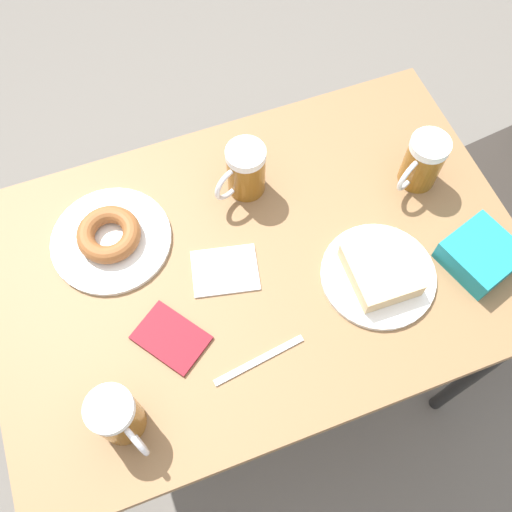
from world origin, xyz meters
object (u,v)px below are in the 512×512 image
object	(u,v)px
beer_mug_center	(118,417)
napkin_folded	(224,268)
beer_mug_right	(422,162)
passport_near_edge	(171,338)
fork	(259,360)
plate_with_donut	(110,237)
beer_mug_left	(245,171)
blue_pouch	(480,255)
plate_with_cake	(379,272)

from	to	relation	value
beer_mug_center	napkin_folded	size ratio (longest dim) A/B	0.84
beer_mug_right	passport_near_edge	world-z (taller)	beer_mug_right
napkin_folded	fork	size ratio (longest dim) A/B	0.81
plate_with_donut	beer_mug_left	world-z (taller)	beer_mug_left
beer_mug_center	passport_near_edge	xyz separation A→B (m)	(-0.12, 0.12, -0.06)
fork	blue_pouch	bearing A→B (deg)	94.72
plate_with_donut	beer_mug_center	world-z (taller)	beer_mug_center
beer_mug_right	passport_near_edge	bearing A→B (deg)	-75.04
plate_with_cake	fork	xyz separation A→B (m)	(0.07, -0.27, -0.02)
plate_with_cake	fork	size ratio (longest dim) A/B	1.24
passport_near_edge	blue_pouch	bearing A→B (deg)	84.63
napkin_folded	plate_with_donut	bearing A→B (deg)	-125.64
fork	beer_mug_center	bearing A→B (deg)	-84.70
plate_with_donut	napkin_folded	distance (m)	0.23
passport_near_edge	plate_with_cake	bearing A→B (deg)	87.18
napkin_folded	blue_pouch	xyz separation A→B (m)	(0.15, 0.46, 0.02)
plate_with_donut	napkin_folded	xyz separation A→B (m)	(0.13, 0.19, -0.01)
beer_mug_right	napkin_folded	world-z (taller)	beer_mug_right
beer_mug_right	beer_mug_left	bearing A→B (deg)	-107.11
blue_pouch	plate_with_donut	bearing A→B (deg)	-113.96
beer_mug_right	plate_with_donut	bearing A→B (deg)	-97.18
plate_with_cake	beer_mug_right	xyz separation A→B (m)	(-0.17, 0.17, 0.04)
beer_mug_right	fork	size ratio (longest dim) A/B	0.68
beer_mug_left	napkin_folded	distance (m)	0.20
plate_with_donut	beer_mug_left	size ratio (longest dim) A/B	1.95
blue_pouch	beer_mug_left	bearing A→B (deg)	-131.04
beer_mug_left	beer_mug_right	bearing A→B (deg)	72.89
napkin_folded	passport_near_edge	bearing A→B (deg)	-54.12
beer_mug_right	napkin_folded	bearing A→B (deg)	-82.79
plate_with_cake	beer_mug_center	size ratio (longest dim) A/B	1.82
beer_mug_center	plate_with_cake	bearing A→B (deg)	100.62
plate_with_cake	plate_with_donut	distance (m)	0.52
plate_with_cake	blue_pouch	world-z (taller)	blue_pouch
beer_mug_left	blue_pouch	bearing A→B (deg)	48.96
beer_mug_center	fork	world-z (taller)	beer_mug_center
napkin_folded	blue_pouch	world-z (taller)	blue_pouch
plate_with_cake	fork	world-z (taller)	plate_with_cake
fork	plate_with_cake	bearing A→B (deg)	105.42
beer_mug_left	fork	world-z (taller)	beer_mug_left
beer_mug_center	blue_pouch	size ratio (longest dim) A/B	0.79
beer_mug_left	beer_mug_center	size ratio (longest dim) A/B	1.00
beer_mug_center	beer_mug_left	bearing A→B (deg)	136.71
beer_mug_right	napkin_folded	distance (m)	0.45
plate_with_donut	beer_mug_right	distance (m)	0.63
blue_pouch	napkin_folded	bearing A→B (deg)	-108.46
beer_mug_left	blue_pouch	size ratio (longest dim) A/B	0.79
passport_near_edge	blue_pouch	xyz separation A→B (m)	(0.06, 0.60, 0.02)
beer_mug_right	passport_near_edge	size ratio (longest dim) A/B	0.78
fork	passport_near_edge	distance (m)	0.16
plate_with_donut	beer_mug_center	distance (m)	0.36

